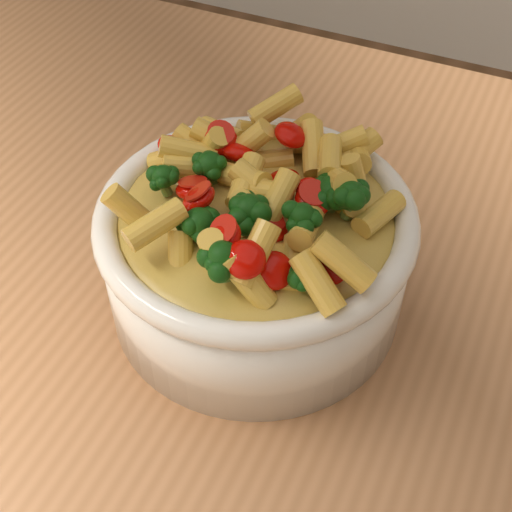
% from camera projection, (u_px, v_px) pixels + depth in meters
% --- Properties ---
extents(table, '(1.20, 0.80, 0.90)m').
position_uv_depth(table, '(184.00, 363.00, 0.62)').
color(table, '#B4794D').
rests_on(table, ground).
extents(serving_bowl, '(0.22, 0.22, 0.09)m').
position_uv_depth(serving_bowl, '(256.00, 255.00, 0.50)').
color(serving_bowl, white).
rests_on(serving_bowl, table).
extents(pasta_salad, '(0.17, 0.17, 0.04)m').
position_uv_depth(pasta_salad, '(256.00, 192.00, 0.46)').
color(pasta_salad, gold).
rests_on(pasta_salad, serving_bowl).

